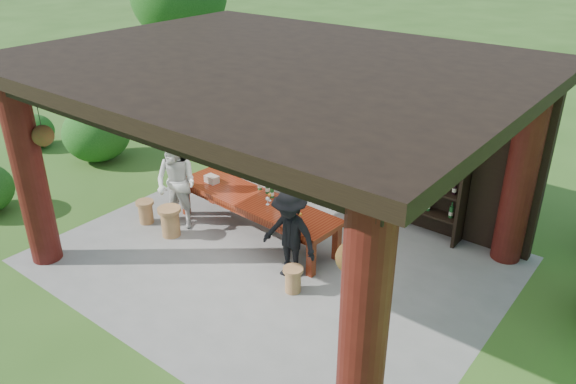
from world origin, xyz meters
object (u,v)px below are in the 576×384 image
Objects in this scene: stool_near_left at (170,221)px; napkin_basket at (212,179)px; guest_man at (289,235)px; tasting_table at (256,205)px; guest_woman at (176,184)px; stool_near_right at (293,279)px; stool_far_left at (146,211)px; host at (282,182)px; wine_shelf at (399,169)px.

napkin_basket is (0.11, 1.01, 0.52)m from stool_near_left.
napkin_basket is (-2.43, 0.68, 0.05)m from guest_man.
guest_woman is at bearing -155.38° from tasting_table.
stool_near_right is at bearing -19.92° from napkin_basket.
tasting_table is at bearing 150.96° from guest_man.
stool_far_left is 0.26× the size of host.
wine_shelf is 1.46× the size of guest_woman.
wine_shelf is at bearing 47.83° from tasting_table.
tasting_table is at bearing -0.94° from napkin_basket.
tasting_table reaches higher than stool_far_left.
tasting_table is 7.67× the size of stool_far_left.
guest_woman is (-3.21, -2.64, -0.26)m from wine_shelf.
napkin_basket is (0.87, 0.98, 0.58)m from stool_far_left.
guest_man is at bearing 135.29° from stool_near_right.
napkin_basket is at bearing 44.98° from host.
wine_shelf reaches higher than stool_near_left.
tasting_table is at bearing 25.69° from stool_far_left.
host is at bearing 26.61° from napkin_basket.
guest_man is (2.54, 0.33, 0.47)m from stool_near_left.
host is (0.10, 0.64, 0.25)m from tasting_table.
stool_near_right is (1.62, -0.98, -0.41)m from tasting_table.
stool_near_left is 0.70m from guest_woman.
guest_woman is at bearing 113.22° from stool_near_left.
guest_woman reaches higher than tasting_table.
guest_man is at bearing -8.22° from guest_woman.
stool_near_left is 2.19× the size of napkin_basket.
host reaches higher than tasting_table.
tasting_table is at bearing -132.17° from wine_shelf.
stool_near_left is 2.19m from host.
stool_near_left is 0.32× the size of host.
stool_near_left is 0.32× the size of guest_woman.
tasting_table is 1.46m from guest_man.
napkin_basket reaches higher than tasting_table.
wine_shelf is 3.12m from stool_near_right.
wine_shelf is at bearing 44.41° from stool_near_left.
napkin_basket is (0.27, 0.66, -0.07)m from guest_woman.
stool_far_left is at bearing -159.64° from guest_woman.
stool_far_left is at bearing -154.31° from tasting_table.
napkin_basket reaches higher than stool_near_left.
stool_near_left is 0.76m from stool_far_left.
tasting_table is 1.97× the size of guest_woman.
guest_woman reaches higher than stool_far_left.
tasting_table is 1.63m from stool_near_left.
wine_shelf is 1.48× the size of host.
guest_woman is 1.15× the size of guest_man.
tasting_table is 2.00× the size of host.
guest_woman is (0.60, 0.32, 0.65)m from stool_far_left.
stool_near_right is at bearing 151.53° from host.
stool_far_left is 1.77× the size of napkin_basket.
wine_shelf reaches higher than tasting_table.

